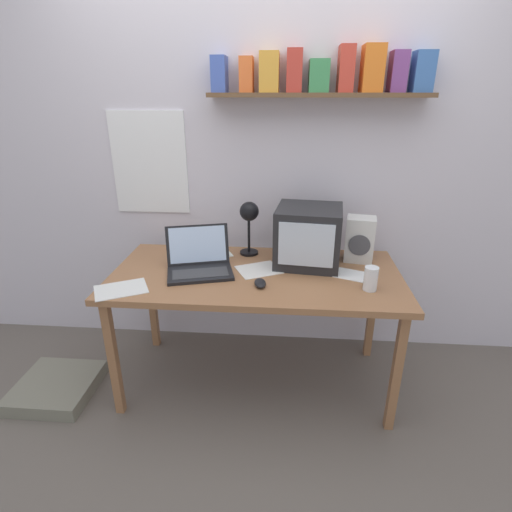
# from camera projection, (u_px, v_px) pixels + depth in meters

# --- Properties ---
(ground_plane) EXTENTS (12.00, 12.00, 0.00)m
(ground_plane) POSITION_uv_depth(u_px,v_px,m) (256.00, 379.00, 2.53)
(ground_plane) COLOR #655C54
(back_wall) EXTENTS (5.60, 0.24, 2.60)m
(back_wall) POSITION_uv_depth(u_px,v_px,m) (264.00, 156.00, 2.51)
(back_wall) COLOR silver
(back_wall) RESTS_ON ground_plane
(corner_desk) EXTENTS (1.62, 0.78, 0.75)m
(corner_desk) POSITION_uv_depth(u_px,v_px,m) (256.00, 282.00, 2.27)
(corner_desk) COLOR #9A6742
(corner_desk) RESTS_ON ground_plane
(crt_monitor) EXTENTS (0.40, 0.39, 0.34)m
(crt_monitor) POSITION_uv_depth(u_px,v_px,m) (308.00, 236.00, 2.31)
(crt_monitor) COLOR #232326
(crt_monitor) RESTS_ON corner_desk
(laptop) EXTENTS (0.42, 0.38, 0.24)m
(laptop) POSITION_uv_depth(u_px,v_px,m) (199.00, 260.00, 2.25)
(laptop) COLOR black
(laptop) RESTS_ON corner_desk
(desk_lamp) EXTENTS (0.12, 0.18, 0.35)m
(desk_lamp) POSITION_uv_depth(u_px,v_px,m) (249.00, 217.00, 2.36)
(desk_lamp) COLOR black
(desk_lamp) RESTS_ON corner_desk
(juice_glass) EXTENTS (0.07, 0.07, 0.13)m
(juice_glass) POSITION_uv_depth(u_px,v_px,m) (371.00, 280.00, 2.03)
(juice_glass) COLOR white
(juice_glass) RESTS_ON corner_desk
(space_heater) EXTENTS (0.19, 0.16, 0.27)m
(space_heater) POSITION_uv_depth(u_px,v_px,m) (360.00, 239.00, 2.36)
(space_heater) COLOR silver
(space_heater) RESTS_ON corner_desk
(computer_mouse) EXTENTS (0.08, 0.11, 0.03)m
(computer_mouse) POSITION_uv_depth(u_px,v_px,m) (260.00, 283.00, 2.09)
(computer_mouse) COLOR black
(computer_mouse) RESTS_ON corner_desk
(loose_paper_near_laptop) EXTENTS (0.30, 0.28, 0.00)m
(loose_paper_near_laptop) POSITION_uv_depth(u_px,v_px,m) (210.00, 254.00, 2.50)
(loose_paper_near_laptop) COLOR white
(loose_paper_near_laptop) RESTS_ON corner_desk
(loose_paper_near_monitor) EXTENTS (0.31, 0.28, 0.00)m
(loose_paper_near_monitor) POSITION_uv_depth(u_px,v_px,m) (121.00, 289.00, 2.05)
(loose_paper_near_monitor) COLOR silver
(loose_paper_near_monitor) RESTS_ON corner_desk
(printed_handout) EXTENTS (0.24, 0.21, 0.00)m
(printed_handout) POSITION_uv_depth(u_px,v_px,m) (354.00, 275.00, 2.21)
(printed_handout) COLOR white
(printed_handout) RESTS_ON corner_desk
(open_notebook) EXTENTS (0.29, 0.28, 0.00)m
(open_notebook) POSITION_uv_depth(u_px,v_px,m) (259.00, 270.00, 2.28)
(open_notebook) COLOR silver
(open_notebook) RESTS_ON corner_desk
(floor_cushion) EXTENTS (0.45, 0.45, 0.08)m
(floor_cushion) POSITION_uv_depth(u_px,v_px,m) (56.00, 387.00, 2.41)
(floor_cushion) COLOR gray
(floor_cushion) RESTS_ON ground_plane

